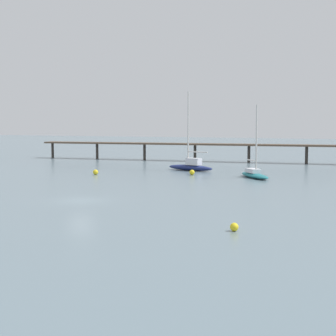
% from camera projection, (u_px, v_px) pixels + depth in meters
% --- Properties ---
extents(ground_plane, '(400.00, 400.00, 0.00)m').
position_uv_depth(ground_plane, '(81.00, 201.00, 43.72)').
color(ground_plane, slate).
extents(pier, '(78.95, 14.22, 7.37)m').
position_uv_depth(pier, '(334.00, 141.00, 82.94)').
color(pier, brown).
rests_on(pier, ground_plane).
extents(sailboat_teal, '(5.80, 6.35, 8.97)m').
position_uv_depth(sailboat_teal, '(254.00, 173.00, 62.26)').
color(sailboat_teal, '#1E727A').
rests_on(sailboat_teal, ground_plane).
extents(sailboat_navy, '(7.69, 3.25, 11.20)m').
position_uv_depth(sailboat_navy, '(191.00, 165.00, 71.98)').
color(sailboat_navy, navy).
rests_on(sailboat_navy, ground_plane).
extents(mooring_buoy_far, '(0.69, 0.69, 0.69)m').
position_uv_depth(mooring_buoy_far, '(96.00, 172.00, 66.03)').
color(mooring_buoy_far, yellow).
rests_on(mooring_buoy_far, ground_plane).
extents(mooring_buoy_near, '(0.69, 0.69, 0.69)m').
position_uv_depth(mooring_buoy_near, '(192.00, 172.00, 65.77)').
color(mooring_buoy_near, yellow).
rests_on(mooring_buoy_near, ground_plane).
extents(mooring_buoy_inner, '(0.53, 0.53, 0.53)m').
position_uv_depth(mooring_buoy_inner, '(234.00, 227.00, 31.20)').
color(mooring_buoy_inner, yellow).
rests_on(mooring_buoy_inner, ground_plane).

